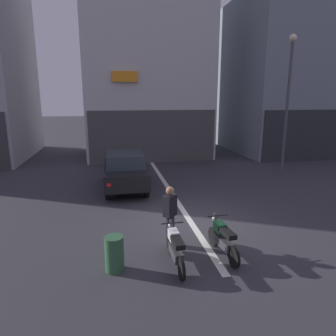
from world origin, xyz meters
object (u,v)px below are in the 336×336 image
Objects in this scene: car_black_crossing_near at (125,170)px; person_by_motorcycles at (170,216)px; trash_bin at (114,254)px; motorcycle_green_row_left_mid at (223,239)px; motorcycle_white_row_leftmost at (175,248)px; street_lamp at (288,92)px.

car_black_crossing_near is 2.46× the size of person_by_motorcycles.
person_by_motorcycles reaches higher than trash_bin.
person_by_motorcycles reaches higher than motorcycle_green_row_left_mid.
car_black_crossing_near is 6.52m from trash_bin.
car_black_crossing_near is 2.45× the size of motorcycle_white_row_leftmost.
person_by_motorcycles is 1.96× the size of trash_bin.
street_lamp reaches higher than person_by_motorcycles.
car_black_crossing_near is 6.65m from motorcycle_green_row_left_mid.
motorcycle_green_row_left_mid is 1.00× the size of person_by_motorcycles.
street_lamp is at bearing 42.44° from person_by_motorcycles.
person_by_motorcycles is (0.07, 1.03, 0.40)m from motorcycle_white_row_leftmost.
street_lamp is 4.14× the size of motorcycle_white_row_leftmost.
motorcycle_white_row_leftmost is at bearing -133.77° from street_lamp.
street_lamp reaches higher than trash_bin.
person_by_motorcycles is (0.91, -5.50, -0.03)m from car_black_crossing_near.
motorcycle_green_row_left_mid is 1.50m from person_by_motorcycles.
person_by_motorcycles is at bearing -80.60° from car_black_crossing_near.
person_by_motorcycles reaches higher than car_black_crossing_near.
trash_bin is (-1.43, 0.05, -0.03)m from motorcycle_white_row_leftmost.
street_lamp is at bearing 46.23° from motorcycle_white_row_leftmost.
person_by_motorcycles is at bearing -137.56° from street_lamp.
car_black_crossing_near is at bearing -171.61° from street_lamp.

